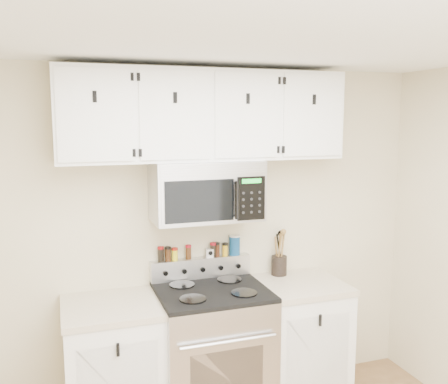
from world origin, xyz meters
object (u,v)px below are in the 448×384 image
object	(u,v)px
range	(212,352)
salt_canister	(235,245)
microwave	(206,190)
utensil_crock	(279,264)

from	to	relation	value
range	salt_canister	distance (m)	0.79
microwave	salt_canister	bearing A→B (deg)	30.12
range	utensil_crock	xyz separation A→B (m)	(0.62, 0.23, 0.52)
microwave	range	bearing A→B (deg)	-90.23
utensil_crock	salt_canister	xyz separation A→B (m)	(-0.35, 0.05, 0.17)
range	utensil_crock	distance (m)	0.84
microwave	salt_canister	xyz separation A→B (m)	(0.27, 0.16, -0.45)
salt_canister	microwave	bearing A→B (deg)	-149.88
microwave	utensil_crock	world-z (taller)	microwave
microwave	utensil_crock	bearing A→B (deg)	9.66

